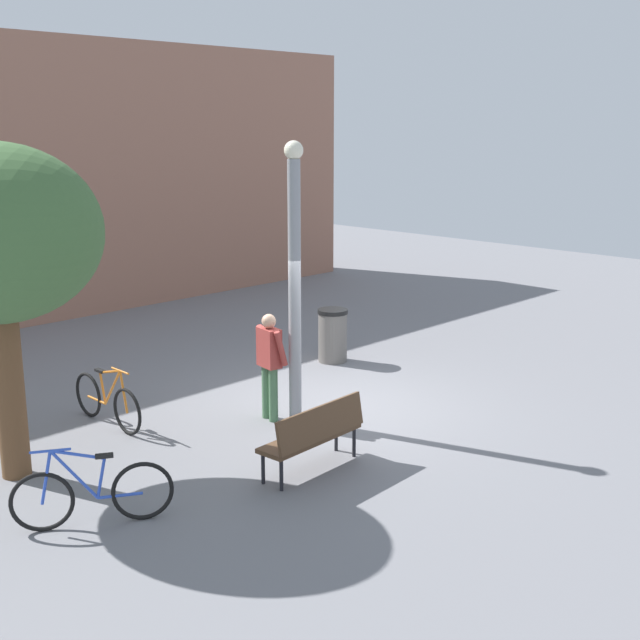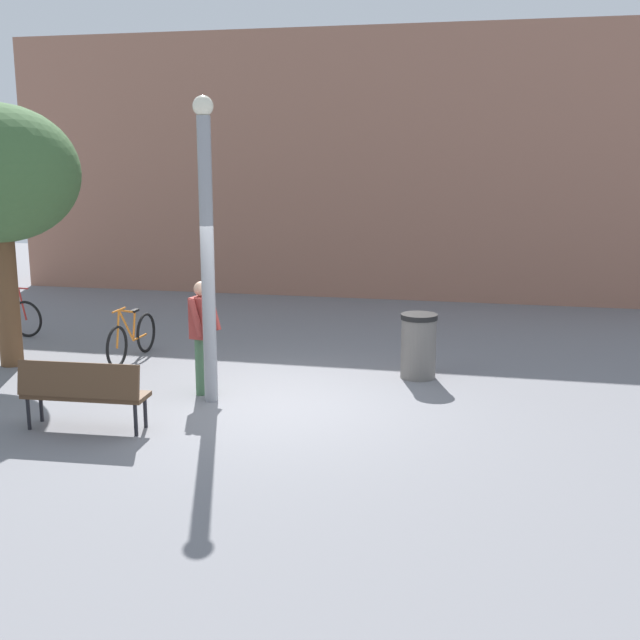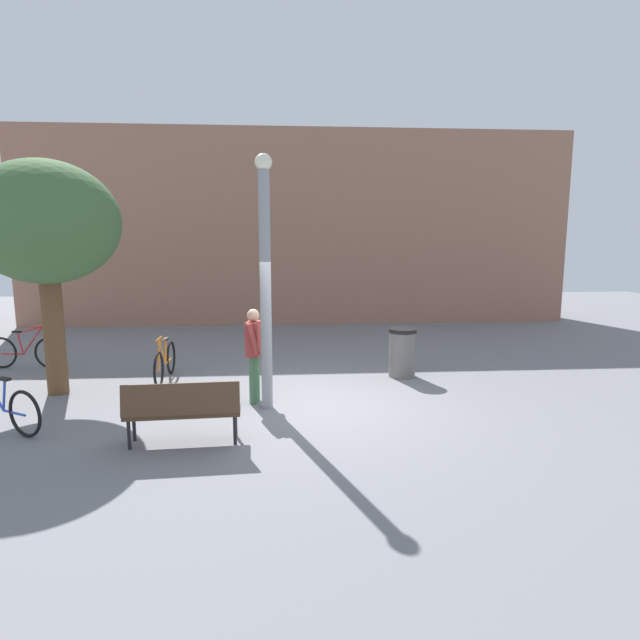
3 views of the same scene
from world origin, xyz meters
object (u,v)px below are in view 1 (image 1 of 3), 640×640
Objects in this scene: lamppost at (295,276)px; park_bench at (315,432)px; bicycle_blue at (92,494)px; bicycle_orange at (107,401)px; trash_bin at (333,335)px; person_by_lamppost at (270,359)px.

lamppost is 2.58m from park_bench.
park_bench is at bearing -14.72° from bicycle_blue.
bicycle_blue is 3.26m from bicycle_orange.
trash_bin is at bearing 33.56° from lamppost.
trash_bin is (3.00, 1.51, -0.45)m from person_by_lamppost.
bicycle_orange is (-1.89, 1.56, -0.58)m from person_by_lamppost.
person_by_lamppost is at bearing -153.23° from trash_bin.
park_bench is 1.59× the size of trash_bin.
park_bench is at bearing -139.13° from trash_bin.
park_bench is 5.17m from trash_bin.
person_by_lamppost is 1.63× the size of trash_bin.
trash_bin is (2.77, 1.84, -1.75)m from lamppost.
bicycle_blue is (-2.83, 0.74, -0.16)m from park_bench.
lamppost is at bearing -41.63° from bicycle_orange.
bicycle_orange is (-2.12, 1.88, -1.88)m from lamppost.
bicycle_orange is 1.77× the size of trash_bin.
person_by_lamppost is 2.52m from bicycle_orange.
lamppost is at bearing -55.22° from person_by_lamppost.
trash_bin is at bearing 21.38° from bicycle_blue.
bicycle_orange is (1.85, 2.68, -0.00)m from bicycle_blue.
person_by_lamppost is at bearing -39.45° from bicycle_orange.
lamppost is 2.60× the size of park_bench.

